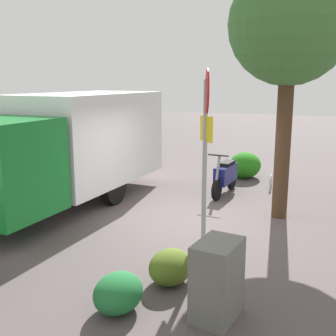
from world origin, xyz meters
The scene contains 10 objects.
ground_plane centered at (0.00, 0.00, 0.00)m, with size 60.00×60.00×0.00m, color #524748.
box_truck_near centered at (0.14, -3.04, 1.55)m, with size 7.81×2.20×2.75m.
motorcycle centered at (-2.51, 0.21, 0.52)m, with size 1.81×0.55×1.20m.
stop_sign centered at (1.49, 1.01, 2.19)m, with size 0.71×0.33×3.28m.
street_tree centered at (-1.15, 1.91, 4.19)m, with size 2.60×2.60×5.54m.
utility_cabinet centered at (3.43, 1.88, 0.53)m, with size 0.73×0.50×1.06m, color #64655E.
bike_rack_hoop centered at (-3.63, 1.25, 0.00)m, with size 0.85×0.85×0.05m, color #B7B7BC.
shrub_near_sign centered at (-4.66, 0.23, 0.41)m, with size 1.21×0.99×0.82m, color #217215.
shrub_mid_verge centered at (3.84, 0.62, 0.27)m, with size 0.78×0.64×0.53m, color #206A33.
shrub_by_tree centered at (2.82, 0.94, 0.27)m, with size 0.79×0.64×0.54m, color #4E641E.
Camera 1 is at (8.27, 3.35, 3.09)m, focal length 44.62 mm.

